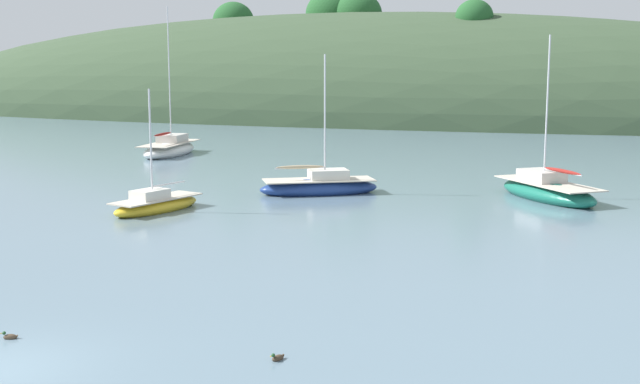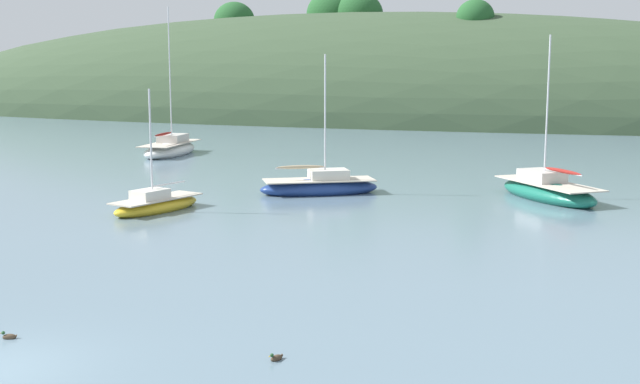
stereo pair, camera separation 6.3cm
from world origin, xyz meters
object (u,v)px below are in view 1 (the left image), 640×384
Objects in this scene: sailboat_white_near at (170,149)px; duck_trailing at (10,337)px; sailboat_grey_yawl at (547,191)px; duck_straggler at (278,358)px; sailboat_navy_dinghy at (320,186)px; sailboat_black_sloop at (156,204)px.

sailboat_white_near reaches higher than duck_trailing.
sailboat_white_near is 42.99m from duck_trailing.
sailboat_grey_yawl is 26.48m from duck_straggler.
sailboat_grey_yawl reaches higher than duck_trailing.
sailboat_white_near is 1.51× the size of sailboat_navy_dinghy.
sailboat_black_sloop is 14.49× the size of duck_straggler.
sailboat_grey_yawl reaches higher than sailboat_black_sloop.
sailboat_black_sloop is 9.47m from sailboat_navy_dinghy.
sailboat_navy_dinghy is at bearing 109.60° from duck_straggler.
sailboat_navy_dinghy reaches higher than sailboat_black_sloop.
sailboat_navy_dinghy is at bearing 56.21° from sailboat_black_sloop.
sailboat_grey_yawl is 19.99m from sailboat_black_sloop.
sailboat_navy_dinghy is at bearing -36.83° from sailboat_white_near.
sailboat_grey_yawl is (29.79, -10.83, -0.04)m from sailboat_white_near.
sailboat_grey_yawl is at bearing 32.10° from sailboat_black_sloop.
sailboat_white_near reaches higher than sailboat_grey_yawl.
sailboat_black_sloop reaches higher than duck_straggler.
sailboat_white_near is at bearing 143.17° from sailboat_navy_dinghy.
sailboat_white_near is 31.70m from sailboat_grey_yawl.
sailboat_white_near is at bearing 117.09° from duck_trailing.
sailboat_grey_yawl is at bearing 82.86° from duck_straggler.
sailboat_white_near is 22.64m from sailboat_navy_dinghy.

